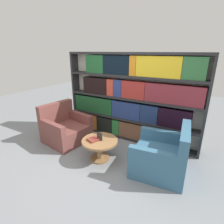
% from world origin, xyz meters
% --- Properties ---
extents(ground_plane, '(14.00, 14.00, 0.00)m').
position_xyz_m(ground_plane, '(0.00, 0.00, 0.00)').
color(ground_plane, gray).
extents(bookshelf, '(3.21, 0.30, 2.02)m').
position_xyz_m(bookshelf, '(0.03, 1.28, 1.00)').
color(bookshelf, silver).
rests_on(bookshelf, ground_plane).
extents(armchair_left, '(1.01, 1.03, 0.88)m').
position_xyz_m(armchair_left, '(-1.26, 0.41, 0.29)').
color(armchair_left, brown).
rests_on(armchair_left, ground_plane).
extents(armchair_right, '(0.97, 0.99, 0.88)m').
position_xyz_m(armchair_right, '(1.03, 0.41, 0.29)').
color(armchair_right, '#386684').
rests_on(armchair_right, ground_plane).
extents(coffee_table, '(0.70, 0.70, 0.42)m').
position_xyz_m(coffee_table, '(-0.12, 0.16, 0.30)').
color(coffee_table, olive).
rests_on(coffee_table, ground_plane).
extents(table_sign, '(0.12, 0.06, 0.16)m').
position_xyz_m(table_sign, '(-0.12, 0.16, 0.49)').
color(table_sign, black).
rests_on(table_sign, coffee_table).
extents(stray_book, '(0.25, 0.26, 0.03)m').
position_xyz_m(stray_book, '(-0.21, 0.10, 0.44)').
color(stray_book, brown).
rests_on(stray_book, coffee_table).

